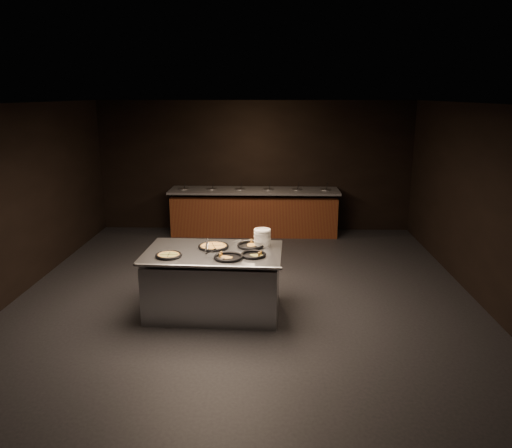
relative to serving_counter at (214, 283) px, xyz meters
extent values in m
cube|color=black|center=(0.42, 0.55, -0.44)|extent=(7.00, 8.00, 0.01)
cube|color=black|center=(0.42, 0.55, 2.47)|extent=(7.00, 8.00, 0.01)
cube|color=black|center=(0.42, 4.56, 1.01)|extent=(7.00, 0.01, 2.90)
cube|color=black|center=(0.42, -3.45, 1.01)|extent=(7.00, 0.01, 2.90)
cube|color=black|center=(-3.09, 0.55, 1.01)|extent=(0.01, 8.00, 2.90)
cube|color=black|center=(3.92, 0.55, 1.01)|extent=(0.01, 8.00, 2.90)
cube|color=brown|center=(0.42, 4.13, -0.01)|extent=(3.60, 0.75, 0.85)
cube|color=#58585D|center=(0.42, 4.13, 0.54)|extent=(3.70, 0.83, 0.05)
cube|color=#3E240E|center=(0.42, 4.13, -0.40)|extent=(3.60, 0.69, 0.08)
cylinder|color=#A7AAAE|center=(-1.13, 4.13, 0.54)|extent=(0.22, 0.22, 0.08)
cylinder|color=#456629|center=(-1.13, 4.13, 0.57)|extent=(0.19, 0.19, 0.02)
cylinder|color=black|center=(-1.10, 4.11, 0.65)|extent=(0.04, 0.10, 0.19)
cylinder|color=#A7AAAE|center=(-0.51, 4.13, 0.54)|extent=(0.22, 0.22, 0.08)
cylinder|color=#456629|center=(-0.51, 4.13, 0.57)|extent=(0.19, 0.19, 0.02)
cylinder|color=black|center=(-0.48, 4.11, 0.65)|extent=(0.04, 0.10, 0.19)
cylinder|color=#A7AAAE|center=(0.11, 4.13, 0.54)|extent=(0.22, 0.22, 0.08)
cylinder|color=#456629|center=(0.11, 4.13, 0.57)|extent=(0.19, 0.19, 0.02)
cylinder|color=black|center=(0.14, 4.11, 0.65)|extent=(0.04, 0.10, 0.19)
cylinder|color=#A7AAAE|center=(0.73, 4.13, 0.54)|extent=(0.22, 0.22, 0.08)
cylinder|color=#456629|center=(0.73, 4.13, 0.57)|extent=(0.19, 0.19, 0.02)
cylinder|color=black|center=(0.76, 4.11, 0.65)|extent=(0.04, 0.10, 0.19)
cylinder|color=#A7AAAE|center=(1.35, 4.13, 0.54)|extent=(0.22, 0.22, 0.08)
cylinder|color=#456629|center=(1.35, 4.13, 0.57)|extent=(0.19, 0.19, 0.02)
cylinder|color=black|center=(1.38, 4.11, 0.65)|extent=(0.04, 0.10, 0.19)
cylinder|color=#A7AAAE|center=(1.97, 4.13, 0.54)|extent=(0.22, 0.22, 0.08)
cylinder|color=#456629|center=(1.97, 4.13, 0.57)|extent=(0.19, 0.19, 0.02)
cylinder|color=black|center=(2.00, 4.11, 0.65)|extent=(0.04, 0.10, 0.19)
cube|color=#A7AAAE|center=(0.00, 0.00, -0.03)|extent=(1.86, 1.18, 0.82)
cube|color=#A7AAAE|center=(0.00, 0.00, 0.45)|extent=(1.95, 1.27, 0.04)
cylinder|color=#A7AAAE|center=(0.00, -0.59, 0.45)|extent=(1.90, 0.12, 0.04)
cylinder|color=white|center=(0.68, 0.29, 0.59)|extent=(0.24, 0.24, 0.24)
cylinder|color=black|center=(-0.57, -0.27, 0.48)|extent=(0.33, 0.33, 0.01)
torus|color=black|center=(-0.57, -0.27, 0.50)|extent=(0.36, 0.36, 0.04)
torus|color=#9F5E29|center=(-0.57, -0.27, 0.50)|extent=(0.29, 0.29, 0.03)
cylinder|color=gold|center=(-0.57, -0.27, 0.50)|extent=(0.25, 0.25, 0.02)
cube|color=black|center=(-0.57, -0.27, 0.51)|extent=(0.02, 0.25, 0.00)
cube|color=black|center=(-0.57, -0.27, 0.51)|extent=(0.25, 0.02, 0.00)
cylinder|color=black|center=(-0.01, 0.16, 0.48)|extent=(0.41, 0.41, 0.01)
torus|color=black|center=(-0.01, 0.16, 0.50)|extent=(0.44, 0.44, 0.04)
torus|color=#9F5E29|center=(-0.01, 0.16, 0.50)|extent=(0.37, 0.37, 0.03)
cylinder|color=gold|center=(-0.01, 0.16, 0.50)|extent=(0.33, 0.33, 0.02)
cube|color=black|center=(-0.01, 0.16, 0.51)|extent=(0.09, 0.32, 0.00)
cube|color=black|center=(-0.01, 0.16, 0.51)|extent=(0.32, 0.09, 0.00)
cylinder|color=black|center=(0.52, 0.23, 0.48)|extent=(0.37, 0.37, 0.01)
torus|color=black|center=(0.52, 0.23, 0.50)|extent=(0.39, 0.39, 0.04)
cylinder|color=black|center=(0.24, -0.31, 0.48)|extent=(0.37, 0.37, 0.01)
torus|color=black|center=(0.24, -0.31, 0.50)|extent=(0.39, 0.39, 0.04)
cylinder|color=black|center=(0.57, -0.20, 0.48)|extent=(0.32, 0.32, 0.01)
torus|color=black|center=(0.57, -0.20, 0.50)|extent=(0.35, 0.35, 0.04)
cube|color=#A7AAAE|center=(-0.08, 0.11, 0.50)|extent=(0.10, 0.12, 0.00)
cylinder|color=black|center=(-0.08, -0.06, 0.58)|extent=(0.03, 0.22, 0.13)
cylinder|color=#A7AAAE|center=(-0.08, 0.03, 0.53)|extent=(0.02, 0.11, 0.09)
cube|color=#A7AAAE|center=(0.14, -0.37, 0.50)|extent=(0.13, 0.12, 0.00)
cylinder|color=black|center=(0.01, -0.30, 0.57)|extent=(0.16, 0.12, 0.13)
cylinder|color=#A7AAAE|center=(0.07, -0.34, 0.52)|extent=(0.09, 0.06, 0.08)
camera|label=1|loc=(0.82, -6.60, 2.60)|focal=35.00mm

